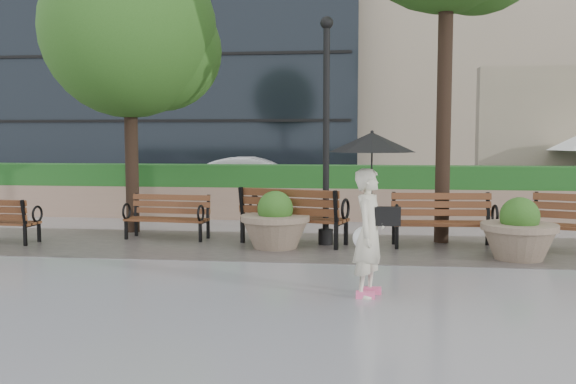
# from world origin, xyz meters

# --- Properties ---
(ground) EXTENTS (100.00, 100.00, 0.00)m
(ground) POSITION_xyz_m (0.00, 0.00, 0.00)
(ground) COLOR gray
(ground) RESTS_ON ground
(cobble_strip) EXTENTS (28.00, 3.20, 0.01)m
(cobble_strip) POSITION_xyz_m (0.00, 3.00, 0.01)
(cobble_strip) COLOR #383330
(cobble_strip) RESTS_ON ground
(hedge_wall) EXTENTS (24.00, 0.80, 1.35)m
(hedge_wall) POSITION_xyz_m (0.00, 7.00, 0.66)
(hedge_wall) COLOR #92755E
(hedge_wall) RESTS_ON ground
(asphalt_street) EXTENTS (40.00, 7.00, 0.00)m
(asphalt_street) POSITION_xyz_m (0.00, 11.00, 0.00)
(asphalt_street) COLOR black
(asphalt_street) RESTS_ON ground
(bench_1) EXTENTS (1.70, 0.80, 0.88)m
(bench_1) POSITION_xyz_m (-2.57, 3.50, 0.26)
(bench_1) COLOR brown
(bench_1) RESTS_ON ground
(bench_2) EXTENTS (2.15, 1.34, 1.08)m
(bench_2) POSITION_xyz_m (0.02, 3.22, 0.32)
(bench_2) COLOR brown
(bench_2) RESTS_ON ground
(bench_3) EXTENTS (1.91, 0.87, 1.00)m
(bench_3) POSITION_xyz_m (2.82, 3.22, 0.30)
(bench_3) COLOR brown
(bench_3) RESTS_ON ground
(planter_left) EXTENTS (1.27, 1.27, 1.07)m
(planter_left) POSITION_xyz_m (-0.27, 2.74, 0.42)
(planter_left) COLOR #7F6B56
(planter_left) RESTS_ON ground
(planter_right) EXTENTS (1.26, 1.26, 1.06)m
(planter_right) POSITION_xyz_m (3.94, 2.16, 0.41)
(planter_right) COLOR #7F6B56
(planter_right) RESTS_ON ground
(lamppost) EXTENTS (0.28, 0.28, 4.28)m
(lamppost) POSITION_xyz_m (0.63, 3.25, 1.89)
(lamppost) COLOR black
(lamppost) RESTS_ON ground
(tree_0) EXTENTS (3.73, 3.68, 6.13)m
(tree_0) POSITION_xyz_m (-3.45, 4.44, 4.18)
(tree_0) COLOR black
(tree_0) RESTS_ON ground
(car_left) EXTENTS (4.29, 2.10, 1.20)m
(car_left) POSITION_xyz_m (-8.64, 10.13, 0.60)
(car_left) COLOR white
(car_left) RESTS_ON ground
(car_right) EXTENTS (4.49, 1.90, 1.44)m
(car_right) POSITION_xyz_m (-1.88, 10.00, 0.72)
(car_right) COLOR white
(car_right) RESTS_ON ground
(pedestrian) EXTENTS (1.15, 1.15, 2.11)m
(pedestrian) POSITION_xyz_m (1.45, -0.58, 1.29)
(pedestrian) COLOR beige
(pedestrian) RESTS_ON ground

